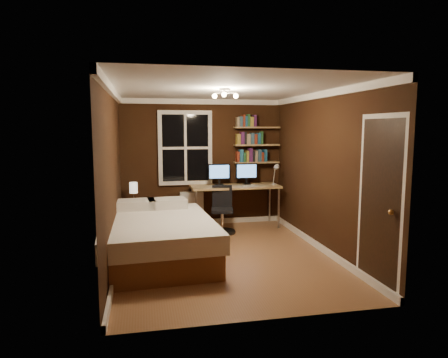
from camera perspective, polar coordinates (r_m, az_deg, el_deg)
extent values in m
plane|color=#8F5D39|center=(6.21, -0.08, -10.90)|extent=(4.20, 4.20, 0.00)
cube|color=black|center=(8.00, -3.05, 2.34)|extent=(3.20, 0.04, 2.50)
cube|color=black|center=(5.84, -15.66, 0.25)|extent=(0.04, 4.20, 2.50)
cube|color=black|center=(6.45, 14.00, 0.94)|extent=(0.04, 4.20, 2.50)
cube|color=white|center=(5.93, -0.08, 12.73)|extent=(3.20, 4.20, 0.02)
cube|color=white|center=(7.90, -5.55, 4.44)|extent=(1.06, 0.06, 1.46)
sphere|color=tan|center=(4.87, 22.76, -4.39)|extent=(0.06, 0.06, 0.06)
cube|color=#AB8553|center=(8.11, 4.65, 2.40)|extent=(0.92, 0.22, 0.03)
cube|color=#AB8553|center=(8.09, 4.68, 4.87)|extent=(0.92, 0.22, 0.03)
cube|color=#AB8553|center=(8.08, 4.70, 7.35)|extent=(0.92, 0.22, 0.03)
cube|color=brown|center=(6.07, -9.55, -9.73)|extent=(1.65, 2.26, 0.35)
cube|color=white|center=(5.98, -9.61, -6.94)|extent=(1.74, 2.33, 0.26)
cube|color=silver|center=(6.75, -12.53, -3.60)|extent=(0.65, 0.47, 0.15)
cube|color=silver|center=(6.79, -8.13, -3.43)|extent=(0.65, 0.47, 0.15)
cube|color=brown|center=(7.73, -12.69, -5.51)|extent=(0.47, 0.47, 0.50)
cube|color=silver|center=(7.98, -4.63, -4.29)|extent=(0.45, 0.16, 0.68)
cube|color=#AB8553|center=(7.82, 1.59, -1.06)|extent=(1.74, 0.65, 0.04)
cylinder|color=beige|center=(7.47, -3.99, -4.68)|extent=(0.04, 0.04, 0.78)
cylinder|color=beige|center=(7.84, 7.83, -4.16)|extent=(0.04, 0.04, 0.78)
cylinder|color=beige|center=(8.03, -4.52, -3.85)|extent=(0.04, 0.04, 0.78)
cylinder|color=beige|center=(8.37, 6.54, -3.41)|extent=(0.04, 0.04, 0.78)
cylinder|color=black|center=(7.47, -0.26, -7.54)|extent=(0.48, 0.48, 0.05)
cylinder|color=silver|center=(7.43, -0.26, -6.05)|extent=(0.05, 0.05, 0.35)
cube|color=black|center=(7.38, -0.26, -4.48)|extent=(0.46, 0.46, 0.06)
cube|color=black|center=(7.51, -0.28, -2.45)|extent=(0.38, 0.11, 0.41)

